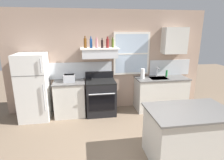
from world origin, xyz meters
TOP-DOWN VIEW (x-y plane):
  - ground_plane at (0.00, 0.00)m, footprint 16.00×16.00m
  - back_wall at (0.03, 2.23)m, footprint 5.40×0.11m
  - refrigerator at (-1.90, 1.84)m, footprint 0.70×0.72m
  - counter_left_of_stove at (-1.05, 1.90)m, footprint 0.79×0.63m
  - toaster at (-1.03, 1.88)m, footprint 0.30×0.20m
  - stove_range at (-0.25, 1.86)m, footprint 0.76×0.69m
  - range_hood_shelf at (-0.25, 1.96)m, footprint 0.96×0.52m
  - bottle_amber_wine at (-0.60, 1.99)m, footprint 0.07×0.07m
  - bottle_blue_liqueur at (-0.46, 1.96)m, footprint 0.07×0.07m
  - bottle_rose_pink at (-0.32, 1.91)m, footprint 0.07×0.07m
  - bottle_balsamic_dark at (-0.19, 1.91)m, footprint 0.06×0.06m
  - bottle_red_label_wine at (-0.05, 1.94)m, footprint 0.07×0.07m
  - bottle_olive_oil_square at (0.09, 1.98)m, footprint 0.06×0.06m
  - counter_right_with_sink at (1.45, 1.90)m, footprint 1.43×0.63m
  - sink_faucet at (1.35, 2.00)m, footprint 0.03×0.17m
  - paper_towel_roll at (0.90, 1.90)m, footprint 0.11×0.11m
  - dish_soap_bottle at (1.63, 2.00)m, footprint 0.06×0.06m
  - kitchen_island at (1.04, -0.17)m, footprint 1.40×0.90m
  - upper_cabinet_right at (1.80, 2.04)m, footprint 0.64×0.32m

SIDE VIEW (x-z plane):
  - ground_plane at x=0.00m, z-range 0.00..0.00m
  - counter_left_of_stove at x=-1.05m, z-range 0.00..0.91m
  - counter_right_with_sink at x=1.45m, z-range 0.00..0.91m
  - kitchen_island at x=1.04m, z-range 0.00..0.91m
  - stove_range at x=-0.25m, z-range -0.08..1.01m
  - refrigerator at x=-1.90m, z-range 0.00..1.65m
  - dish_soap_bottle at x=1.63m, z-range 0.91..1.09m
  - toaster at x=-1.03m, z-range 0.91..1.10m
  - paper_towel_roll at x=0.90m, z-range 0.91..1.18m
  - sink_faucet at x=1.35m, z-range 0.94..1.22m
  - back_wall at x=0.03m, z-range 0.00..2.70m
  - range_hood_shelf at x=-0.25m, z-range 1.50..1.75m
  - bottle_balsamic_dark at x=-0.19m, z-range 1.73..1.97m
  - bottle_olive_oil_square at x=0.09m, z-range 1.72..1.98m
  - bottle_rose_pink at x=-0.32m, z-range 1.72..1.99m
  - bottle_red_label_wine at x=-0.05m, z-range 1.72..2.00m
  - bottle_blue_liqueur at x=-0.46m, z-range 1.72..2.01m
  - bottle_amber_wine at x=-0.60m, z-range 1.72..2.02m
  - upper_cabinet_right at x=1.80m, z-range 1.55..2.25m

